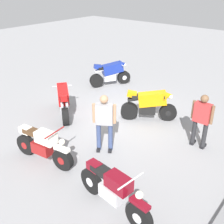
% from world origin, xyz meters
% --- Properties ---
extents(ground_plane, '(40.00, 40.00, 0.00)m').
position_xyz_m(ground_plane, '(0.00, 0.00, 0.00)').
color(ground_plane, gray).
extents(motorcycle_blue_sportbike, '(1.79, 1.13, 1.14)m').
position_xyz_m(motorcycle_blue_sportbike, '(-2.29, -2.31, 0.59)').
color(motorcycle_blue_sportbike, black).
rests_on(motorcycle_blue_sportbike, ground).
extents(motorcycle_cream_vintage, '(0.70, 1.95, 1.07)m').
position_xyz_m(motorcycle_cream_vintage, '(3.35, 0.03, 0.49)').
color(motorcycle_cream_vintage, black).
rests_on(motorcycle_cream_vintage, ground).
extents(motorcycle_red_sportbike, '(1.35, 1.66, 1.14)m').
position_xyz_m(motorcycle_red_sportbike, '(1.16, -1.61, 0.59)').
color(motorcycle_red_sportbike, black).
rests_on(motorcycle_red_sportbike, ground).
extents(motorcycle_orange_sportbike, '(1.26, 1.72, 1.14)m').
position_xyz_m(motorcycle_orange_sportbike, '(-0.53, 0.91, 0.59)').
color(motorcycle_orange_sportbike, black).
rests_on(motorcycle_orange_sportbike, ground).
extents(motorcycle_maroon_cruiser, '(0.71, 2.09, 1.09)m').
position_xyz_m(motorcycle_maroon_cruiser, '(3.48, 2.58, 0.52)').
color(motorcycle_maroon_cruiser, black).
rests_on(motorcycle_maroon_cruiser, ground).
extents(person_in_gray_shirt, '(0.50, 0.60, 1.72)m').
position_xyz_m(person_in_gray_shirt, '(1.88, 0.95, 0.99)').
color(person_in_gray_shirt, '#384772').
rests_on(person_in_gray_shirt, ground).
extents(person_in_red_shirt, '(0.30, 0.64, 1.66)m').
position_xyz_m(person_in_red_shirt, '(-0.01, 2.96, 0.94)').
color(person_in_red_shirt, '#262628').
rests_on(person_in_red_shirt, ground).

